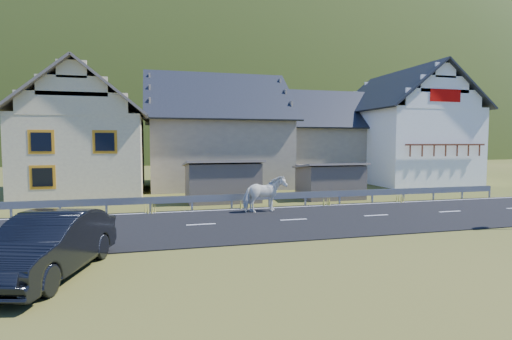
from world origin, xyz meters
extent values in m
plane|color=#3E4715|center=(0.00, 0.00, 0.00)|extent=(160.00, 160.00, 0.00)
cube|color=black|center=(0.00, 0.00, 0.02)|extent=(60.00, 7.00, 0.04)
cube|color=silver|center=(0.00, 0.00, 0.04)|extent=(60.00, 6.60, 0.01)
cube|color=#93969B|center=(0.00, 3.68, 0.58)|extent=(28.00, 0.08, 0.34)
cube|color=#93969B|center=(-12.00, 3.70, 0.35)|extent=(0.10, 0.06, 0.70)
cube|color=#93969B|center=(-10.00, 3.70, 0.35)|extent=(0.10, 0.06, 0.70)
cube|color=#93969B|center=(-8.00, 3.70, 0.35)|extent=(0.10, 0.06, 0.70)
cube|color=#93969B|center=(-6.00, 3.70, 0.35)|extent=(0.10, 0.06, 0.70)
cube|color=#93969B|center=(-4.00, 3.70, 0.35)|extent=(0.10, 0.06, 0.70)
cube|color=#93969B|center=(-2.00, 3.70, 0.35)|extent=(0.10, 0.06, 0.70)
cube|color=#93969B|center=(0.00, 3.70, 0.35)|extent=(0.10, 0.06, 0.70)
cube|color=#93969B|center=(2.00, 3.70, 0.35)|extent=(0.10, 0.06, 0.70)
cube|color=#93969B|center=(4.00, 3.70, 0.35)|extent=(0.10, 0.06, 0.70)
cube|color=#93969B|center=(6.00, 3.70, 0.35)|extent=(0.10, 0.06, 0.70)
cube|color=#93969B|center=(8.00, 3.70, 0.35)|extent=(0.10, 0.06, 0.70)
cube|color=#93969B|center=(10.00, 3.70, 0.35)|extent=(0.10, 0.06, 0.70)
cube|color=#93969B|center=(12.00, 3.70, 0.35)|extent=(0.10, 0.06, 0.70)
cube|color=#93969B|center=(14.00, 3.70, 0.35)|extent=(0.10, 0.06, 0.70)
cube|color=#6D6053|center=(-2.00, 6.50, 1.10)|extent=(4.30, 3.30, 2.40)
cube|color=#6D6053|center=(4.50, 6.00, 1.00)|extent=(3.80, 2.90, 2.20)
cube|color=beige|center=(-10.00, 12.00, 2.50)|extent=(7.00, 9.00, 5.00)
cube|color=orange|center=(-11.60, 7.50, 3.40)|extent=(1.30, 0.12, 1.30)
cube|color=orange|center=(-8.40, 7.50, 3.40)|extent=(1.30, 0.12, 1.30)
cube|color=orange|center=(-11.60, 7.50, 1.50)|extent=(1.30, 0.12, 1.30)
cube|color=gray|center=(-12.00, 13.50, 6.56)|extent=(0.70, 0.70, 2.40)
cube|color=gray|center=(-1.00, 15.00, 2.50)|extent=(10.00, 9.00, 5.00)
cube|color=gray|center=(9.00, 17.00, 2.30)|extent=(9.00, 8.00, 4.60)
cube|color=white|center=(15.00, 14.00, 3.00)|extent=(8.00, 10.00, 6.00)
cube|color=#C30602|center=(15.00, 8.97, 6.80)|extent=(2.60, 0.06, 0.90)
cube|color=brown|center=(15.00, 8.75, 3.20)|extent=(6.80, 0.12, 0.12)
ellipsoid|color=#20340D|center=(5.00, 180.00, -20.00)|extent=(440.00, 280.00, 260.00)
imported|color=white|center=(-0.71, 2.13, 0.91)|extent=(1.37, 2.22, 1.74)
imported|color=black|center=(-8.45, -5.16, 0.79)|extent=(2.90, 5.09, 1.59)
camera|label=1|loc=(-5.87, -16.07, 3.39)|focal=28.00mm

